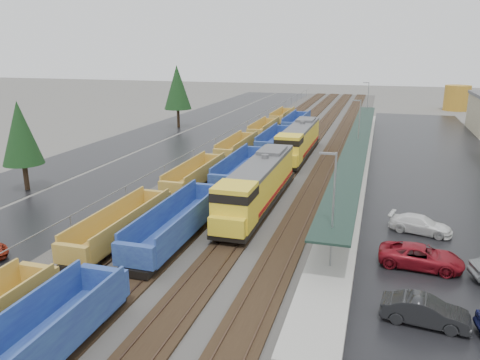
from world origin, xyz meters
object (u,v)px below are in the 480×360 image
at_px(well_string_yellow, 196,176).
at_px(well_string_blue, 217,192).
at_px(locomotive_lead, 258,185).
at_px(parked_car_east_c, 420,225).
at_px(parked_car_east_a, 425,311).
at_px(parked_car_east_b, 421,257).
at_px(locomotive_trail, 299,141).
at_px(storage_tank, 457,98).

xyz_separation_m(well_string_yellow, well_string_blue, (4.00, -4.85, 0.11)).
xyz_separation_m(locomotive_lead, well_string_yellow, (-8.00, 5.30, -1.21)).
distance_m(well_string_yellow, parked_car_east_c, 22.51).
height_order(parked_car_east_a, parked_car_east_b, parked_car_east_b).
bearing_deg(parked_car_east_b, well_string_yellow, 63.39).
xyz_separation_m(locomotive_lead, parked_car_east_c, (13.46, -1.47, -1.65)).
xyz_separation_m(locomotive_lead, locomotive_trail, (0.00, 21.00, 0.00)).
xyz_separation_m(locomotive_trail, well_string_yellow, (-8.00, -15.70, -1.21)).
bearing_deg(parked_car_east_c, parked_car_east_b, -170.22).
bearing_deg(well_string_blue, storage_tank, 68.94).
bearing_deg(locomotive_lead, locomotive_trail, 90.00).
distance_m(locomotive_lead, parked_car_east_c, 13.64).
bearing_deg(locomotive_lead, parked_car_east_b, -30.68).
xyz_separation_m(locomotive_lead, storage_tank, (26.36, 79.29, 0.50)).
bearing_deg(well_string_blue, parked_car_east_b, -25.69).
xyz_separation_m(well_string_yellow, parked_car_east_a, (20.82, -19.97, -0.39)).
height_order(storage_tank, parked_car_east_b, storage_tank).
bearing_deg(parked_car_east_b, locomotive_trail, 29.64).
bearing_deg(well_string_blue, parked_car_east_a, -41.96).
relative_size(locomotive_trail, storage_tank, 3.40).
xyz_separation_m(locomotive_trail, parked_car_east_a, (12.82, -35.67, -1.60)).
xyz_separation_m(locomotive_trail, parked_car_east_c, (13.46, -22.47, -1.65)).
bearing_deg(storage_tank, parked_car_east_a, -98.20).
bearing_deg(well_string_yellow, locomotive_trail, 62.99).
relative_size(locomotive_lead, storage_tank, 3.40).
relative_size(well_string_blue, parked_car_east_c, 20.90).
distance_m(locomotive_lead, storage_tank, 83.55).
bearing_deg(storage_tank, locomotive_trail, -114.33).
relative_size(locomotive_trail, parked_car_east_c, 4.09).
relative_size(well_string_yellow, parked_car_east_c, 21.52).
xyz_separation_m(storage_tank, parked_car_east_a, (-13.53, -93.96, -2.10)).
bearing_deg(locomotive_trail, parked_car_east_b, -65.54).
bearing_deg(storage_tank, well_string_blue, -111.06).
relative_size(locomotive_lead, locomotive_trail, 1.00).
bearing_deg(well_string_yellow, well_string_blue, -50.47).
relative_size(locomotive_lead, well_string_blue, 0.20).
height_order(well_string_yellow, well_string_blue, well_string_blue).
bearing_deg(parked_car_east_c, storage_tank, 4.16).
height_order(locomotive_trail, storage_tank, storage_tank).
height_order(locomotive_lead, parked_car_east_c, locomotive_lead).
bearing_deg(storage_tank, well_string_yellow, -114.91).
bearing_deg(parked_car_east_a, storage_tank, -2.00).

